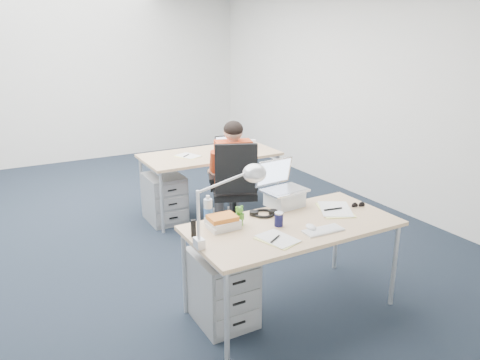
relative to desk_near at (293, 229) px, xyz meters
name	(u,v)px	position (x,y,z in m)	size (l,w,h in m)	color
floor	(140,233)	(-0.60, 2.02, -0.68)	(7.00, 7.00, 0.00)	black
room	(129,74)	(-0.60, 2.02, 1.03)	(6.02, 7.02, 2.80)	silver
desk_near	(293,229)	(0.00, 0.00, 0.00)	(1.60, 0.80, 0.73)	tan
desk_far	(210,157)	(0.38, 2.24, 0.00)	(1.60, 0.80, 0.73)	tan
office_chair	(235,208)	(0.31, 1.49, -0.39)	(0.87, 0.87, 1.05)	black
seated_person	(231,175)	(0.35, 1.66, -0.06)	(0.49, 0.72, 1.23)	#B63C1A
drawer_pedestal_near	(222,287)	(-0.54, 0.13, -0.41)	(0.40, 0.50, 0.55)	#929597
drawer_pedestal_far	(165,198)	(-0.22, 2.23, -0.41)	(0.40, 0.50, 0.55)	#929597
silver_laptop	(285,185)	(0.16, 0.35, 0.23)	(0.35, 0.28, 0.37)	silver
wireless_keyboard	(323,230)	(0.11, -0.22, 0.05)	(0.30, 0.12, 0.02)	white
computer_mouse	(311,227)	(0.05, -0.15, 0.07)	(0.07, 0.11, 0.04)	white
headphones	(263,213)	(-0.10, 0.26, 0.07)	(0.23, 0.17, 0.04)	black
can_koozie	(279,219)	(-0.12, 0.02, 0.10)	(0.07, 0.07, 0.11)	#12133A
water_bottle	(208,209)	(-0.55, 0.34, 0.15)	(0.07, 0.07, 0.22)	silver
bear_figurine	(239,215)	(-0.36, 0.18, 0.12)	(0.08, 0.06, 0.15)	#2F7F22
book_stack	(223,222)	(-0.50, 0.18, 0.10)	(0.22, 0.17, 0.10)	silver
cordless_phone	(193,228)	(-0.75, 0.15, 0.11)	(0.03, 0.02, 0.13)	black
papers_left	(277,240)	(-0.26, -0.19, 0.05)	(0.19, 0.28, 0.01)	#FBFF93
papers_right	(335,210)	(0.46, 0.06, 0.05)	(0.24, 0.34, 0.01)	#FBFF93
sunglasses	(358,205)	(0.68, 0.03, 0.06)	(0.12, 0.05, 0.03)	black
desk_lamp	(221,205)	(-0.62, -0.03, 0.32)	(0.48, 0.18, 0.55)	silver
dark_laptop	(228,144)	(0.58, 2.16, 0.15)	(0.28, 0.28, 0.21)	black
far_cup	(253,143)	(0.99, 2.27, 0.09)	(0.07, 0.07, 0.10)	white
far_papers	(188,156)	(0.09, 2.24, 0.05)	(0.19, 0.27, 0.01)	white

